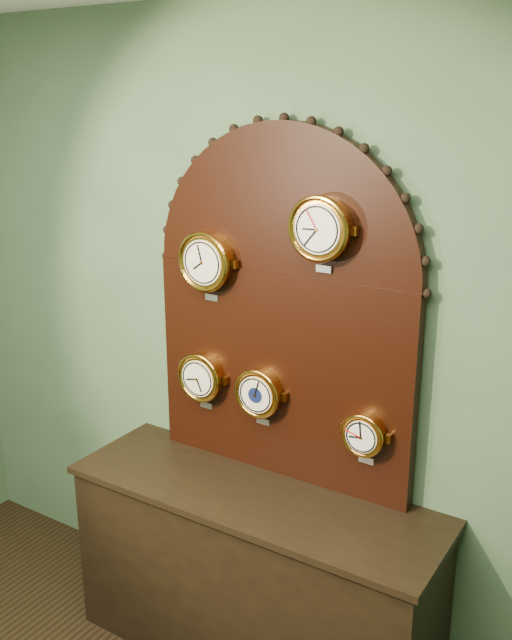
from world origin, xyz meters
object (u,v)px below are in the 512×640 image
Objects in this scene: display_board at (282,297)px; hygrometer at (202,377)px; shop_counter at (254,579)px; barometer at (259,393)px; roman_clock at (206,261)px; arabic_clock at (321,228)px; tide_clock at (364,434)px.

display_board reaches higher than hygrometer.
shop_counter is 0.83m from barometer.
display_board is at bearing 90.00° from shop_counter.
hygrometer reaches higher than barometer.
roman_clock is 0.57m from arabic_clock.
roman_clock is at bearing -1.10° from hygrometer.
display_board is at bearing 171.16° from tide_clock.
arabic_clock is at bearing 36.78° from shop_counter.
tide_clock is at bearing -8.84° from display_board.
barometer is at bearing 0.01° from hygrometer.
shop_counter is at bearing -66.02° from barometer.
barometer is (0.26, 0.00, -0.54)m from roman_clock.
tide_clock is at bearing 0.09° from hygrometer.
barometer is (-0.07, 0.15, 0.81)m from shop_counter.
barometer is at bearing 0.18° from roman_clock.
display_board reaches higher than shop_counter.
barometer reaches higher than shop_counter.
arabic_clock reaches higher than shop_counter.
arabic_clock reaches higher than hygrometer.
roman_clock is 0.53m from hygrometer.
tide_clock is at bearing 0.52° from arabic_clock.
tide_clock reaches higher than shop_counter.
hygrometer is 0.31m from barometer.
hygrometer is 1.20× the size of tide_clock.
display_board reaches higher than arabic_clock.
arabic_clock is (0.54, 0.00, 0.19)m from roman_clock.
shop_counter is 1.25m from display_board.
roman_clock is at bearing 155.38° from shop_counter.
roman_clock is 0.97m from tide_clock.
display_board is 5.49× the size of hygrometer.
hygrometer is at bearing 179.93° from arabic_clock.
display_board is at bearing 44.28° from barometer.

